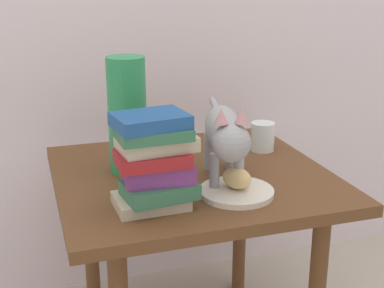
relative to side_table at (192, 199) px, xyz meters
name	(u,v)px	position (x,y,z in m)	size (l,w,h in m)	color
side_table	(192,199)	(0.00, 0.00, 0.00)	(0.71, 0.67, 0.56)	brown
plate	(236,192)	(0.06, -0.17, 0.08)	(0.18, 0.18, 0.01)	silver
bread_roll	(237,178)	(0.06, -0.17, 0.12)	(0.08, 0.06, 0.05)	#E0BC7A
cat	(225,133)	(0.05, -0.10, 0.21)	(0.16, 0.47, 0.23)	#99999E
book_stack	(155,161)	(-0.15, -0.18, 0.19)	(0.19, 0.15, 0.22)	#BCB299
green_vase	(127,115)	(-0.16, 0.07, 0.23)	(0.10, 0.10, 0.31)	#288C51
candle_jar	(263,138)	(0.26, 0.11, 0.11)	(0.07, 0.07, 0.08)	silver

